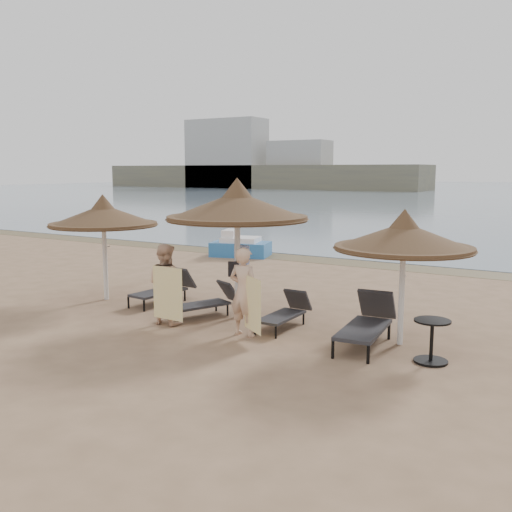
{
  "coord_description": "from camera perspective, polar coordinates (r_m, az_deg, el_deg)",
  "views": [
    {
      "loc": [
        7.1,
        -9.53,
        3.28
      ],
      "look_at": [
        0.7,
        1.2,
        1.38
      ],
      "focal_mm": 40.0,
      "sensor_mm": 36.0,
      "label": 1
    }
  ],
  "objects": [
    {
      "name": "far_shore",
      "position": [
        93.1,
        10.68,
        8.28
      ],
      "size": [
        150.0,
        54.8,
        12.0
      ],
      "color": "#6E694E",
      "rests_on": "ground"
    },
    {
      "name": "lounger_near_left",
      "position": [
        12.97,
        -4.78,
        -4.52
      ],
      "size": [
        1.18,
        1.74,
        0.75
      ],
      "rotation": [
        0.0,
        0.0,
        -0.42
      ],
      "color": "black",
      "rests_on": "ground"
    },
    {
      "name": "bag_patterned",
      "position": [
        12.74,
        -1.43,
        0.15
      ],
      "size": [
        0.34,
        0.12,
        0.43
      ],
      "rotation": [
        0.0,
        0.0,
        -0.02
      ],
      "color": "white",
      "rests_on": "ground"
    },
    {
      "name": "ground",
      "position": [
        12.33,
        -5.72,
        -6.83
      ],
      "size": [
        160.0,
        160.0,
        0.0
      ],
      "primitive_type": "plane",
      "color": "#987456",
      "rests_on": "ground"
    },
    {
      "name": "lounger_near_right",
      "position": [
        12.05,
        3.02,
        -5.58
      ],
      "size": [
        0.55,
        1.62,
        0.72
      ],
      "rotation": [
        0.0,
        0.0,
        -0.01
      ],
      "color": "black",
      "rests_on": "ground"
    },
    {
      "name": "lounger_far_left",
      "position": [
        14.37,
        -9.0,
        -3.17
      ],
      "size": [
        0.78,
        1.87,
        0.81
      ],
      "rotation": [
        0.0,
        0.0,
        -0.1
      ],
      "color": "black",
      "rests_on": "ground"
    },
    {
      "name": "side_table",
      "position": [
        10.31,
        17.14,
        -8.26
      ],
      "size": [
        0.62,
        0.62,
        0.75
      ],
      "rotation": [
        0.0,
        0.0,
        -0.36
      ],
      "color": "black",
      "rests_on": "ground"
    },
    {
      "name": "lounger_far_right",
      "position": [
        11.08,
        11.1,
        -6.48
      ],
      "size": [
        0.88,
        2.15,
        0.94
      ],
      "rotation": [
        0.0,
        0.0,
        0.09
      ],
      "color": "black",
      "rests_on": "ground"
    },
    {
      "name": "pedal_boat",
      "position": [
        21.79,
        -1.61,
        0.98
      ],
      "size": [
        2.42,
        1.81,
        1.01
      ],
      "rotation": [
        0.0,
        0.0,
        0.27
      ],
      "color": "#286AB1",
      "rests_on": "ground"
    },
    {
      "name": "towel_left",
      "position": [
        11.87,
        -8.83,
        -3.72
      ],
      "size": [
        0.79,
        0.05,
        1.1
      ],
      "rotation": [
        0.0,
        0.0,
        -0.04
      ],
      "color": "yellow",
      "rests_on": "ground"
    },
    {
      "name": "palapa_left",
      "position": [
        14.76,
        -15.02,
        3.89
      ],
      "size": [
        2.7,
        2.7,
        2.68
      ],
      "rotation": [
        0.0,
        0.0,
        -0.15
      ],
      "color": "silver",
      "rests_on": "ground"
    },
    {
      "name": "wet_sand_strip",
      "position": [
        20.48,
        10.11,
        -0.69
      ],
      "size": [
        200.0,
        1.6,
        0.01
      ],
      "primitive_type": "cube",
      "color": "brown",
      "rests_on": "ground"
    },
    {
      "name": "person_left",
      "position": [
        12.31,
        -9.08,
        -2.13
      ],
      "size": [
        0.93,
        0.61,
        2.01
      ],
      "primitive_type": "imported",
      "rotation": [
        0.0,
        0.0,
        3.13
      ],
      "color": "#DCAF8F",
      "rests_on": "ground"
    },
    {
      "name": "palapa_center",
      "position": [
        12.47,
        -1.89,
        4.94
      ],
      "size": [
        3.14,
        3.14,
        3.11
      ],
      "rotation": [
        0.0,
        0.0,
        0.43
      ],
      "color": "silver",
      "rests_on": "ground"
    },
    {
      "name": "towel_right",
      "position": [
        10.92,
        -0.35,
        -4.87
      ],
      "size": [
        0.63,
        0.44,
        1.06
      ],
      "rotation": [
        0.0,
        0.0,
        -0.6
      ],
      "color": "yellow",
      "rests_on": "ground"
    },
    {
      "name": "palapa_right",
      "position": [
        10.86,
        14.57,
        1.84
      ],
      "size": [
        2.59,
        2.59,
        2.57
      ],
      "rotation": [
        0.0,
        0.0,
        -0.13
      ],
      "color": "silver",
      "rests_on": "ground"
    },
    {
      "name": "bag_dark",
      "position": [
        12.5,
        -2.26,
        -1.32
      ],
      "size": [
        0.25,
        0.16,
        0.33
      ],
      "rotation": [
        0.0,
        0.0,
        0.39
      ],
      "color": "black",
      "rests_on": "ground"
    },
    {
      "name": "person_right",
      "position": [
        11.24,
        -1.22,
        -2.89
      ],
      "size": [
        0.97,
        0.65,
        2.07
      ],
      "primitive_type": "imported",
      "rotation": [
        0.0,
        0.0,
        3.11
      ],
      "color": "#DCAF8F",
      "rests_on": "ground"
    }
  ]
}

